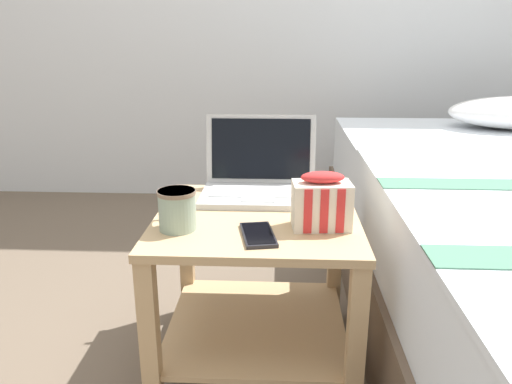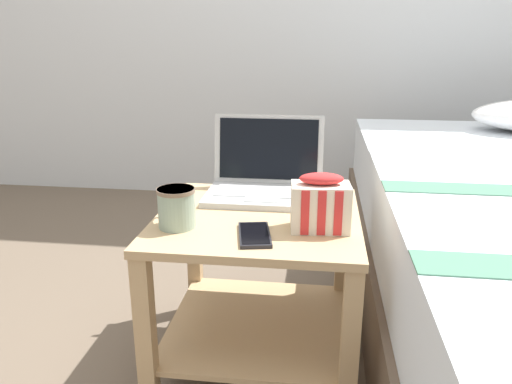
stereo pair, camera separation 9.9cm
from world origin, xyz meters
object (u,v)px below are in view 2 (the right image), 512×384
object	(u,v)px
mug_front_left	(176,205)
cell_phone	(255,235)
snack_bag	(320,204)
laptop	(267,180)

from	to	relation	value
mug_front_left	cell_phone	bearing A→B (deg)	-11.15
mug_front_left	snack_bag	size ratio (longest dim) A/B	0.86
laptop	mug_front_left	world-z (taller)	laptop
laptop	snack_bag	size ratio (longest dim) A/B	2.27
snack_bag	mug_front_left	bearing A→B (deg)	-175.98
laptop	snack_bag	world-z (taller)	laptop
mug_front_left	cell_phone	distance (m)	0.22
mug_front_left	cell_phone	world-z (taller)	mug_front_left
mug_front_left	cell_phone	xyz separation A→B (m)	(0.21, -0.04, -0.05)
laptop	snack_bag	xyz separation A→B (m)	(0.17, -0.27, 0.02)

